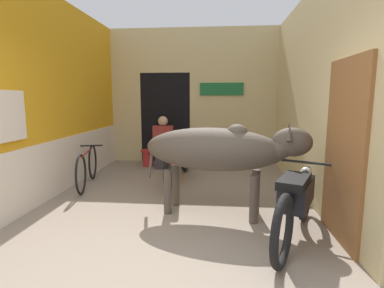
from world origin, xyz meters
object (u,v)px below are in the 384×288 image
(shopkeeper_seated, at_px, (163,141))
(cow, at_px, (220,150))
(motorcycle_near, at_px, (296,200))
(motorcycle_far, at_px, (178,157))
(bicycle, at_px, (87,167))
(plastic_stool, at_px, (148,157))

(shopkeeper_seated, bearing_deg, cow, -64.44)
(motorcycle_near, relative_size, motorcycle_far, 0.94)
(bicycle, distance_m, shopkeeper_seated, 1.91)
(motorcycle_near, bearing_deg, cow, 141.44)
(plastic_stool, bearing_deg, bicycle, -113.14)
(motorcycle_near, distance_m, shopkeeper_seated, 3.99)
(motorcycle_near, distance_m, motorcycle_far, 2.91)
(cow, xyz_separation_m, bicycle, (-2.39, 1.15, -0.55))
(motorcycle_far, distance_m, shopkeeper_seated, 1.10)
(motorcycle_near, bearing_deg, shopkeeper_seated, 122.46)
(motorcycle_near, xyz_separation_m, plastic_stool, (-2.53, 3.52, -0.26))
(cow, relative_size, motorcycle_far, 1.14)
(motorcycle_near, height_order, motorcycle_far, motorcycle_near)
(cow, relative_size, bicycle, 1.38)
(motorcycle_near, bearing_deg, bicycle, 150.62)
(cow, xyz_separation_m, shopkeeper_seated, (-1.28, 2.68, -0.29))
(cow, xyz_separation_m, motorcycle_near, (0.86, -0.68, -0.43))
(plastic_stool, bearing_deg, motorcycle_far, -52.12)
(plastic_stool, bearing_deg, shopkeeper_seated, -21.44)
(motorcycle_far, relative_size, plastic_stool, 5.12)
(motorcycle_far, xyz_separation_m, bicycle, (-1.60, -0.57, -0.09))
(motorcycle_far, height_order, plastic_stool, motorcycle_far)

